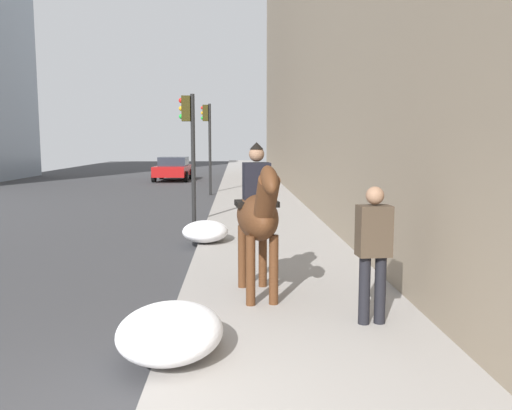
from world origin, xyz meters
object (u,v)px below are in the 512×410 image
at_px(mounted_horse_near, 258,214).
at_px(traffic_light_far_curb, 208,134).
at_px(traffic_light_near_curb, 190,138).
at_px(car_mid_lane, 173,169).
at_px(pedestrian_greeting, 373,246).

distance_m(mounted_horse_near, traffic_light_far_curb, 15.84).
bearing_deg(traffic_light_near_curb, traffic_light_far_curb, -0.39).
distance_m(mounted_horse_near, car_mid_lane, 24.89).
bearing_deg(pedestrian_greeting, traffic_light_near_curb, 14.41).
height_order(car_mid_lane, traffic_light_near_curb, traffic_light_near_curb).
xyz_separation_m(mounted_horse_near, traffic_light_far_curb, (15.71, 1.55, 1.34)).
xyz_separation_m(traffic_light_near_curb, traffic_light_far_curb, (8.33, -0.06, 0.21)).
height_order(mounted_horse_near, traffic_light_near_curb, traffic_light_near_curb).
xyz_separation_m(pedestrian_greeting, traffic_light_near_curb, (8.55, 2.96, 1.37)).
relative_size(mounted_horse_near, pedestrian_greeting, 1.31).
bearing_deg(car_mid_lane, traffic_light_near_curb, 10.40).
relative_size(mounted_horse_near, traffic_light_far_curb, 0.56).
bearing_deg(traffic_light_far_curb, pedestrian_greeting, -170.24).
bearing_deg(traffic_light_near_curb, mounted_horse_near, -167.74).
relative_size(mounted_horse_near, car_mid_lane, 0.54).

